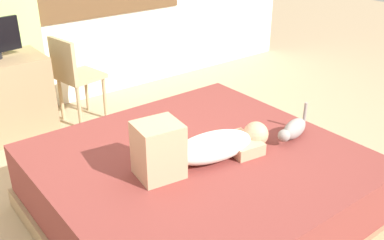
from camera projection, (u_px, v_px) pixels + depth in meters
ground_plane at (218, 219)px, 3.08m from camera, size 16.00×16.00×0.00m
bed at (199, 188)px, 2.99m from camera, size 1.97×1.89×0.50m
person_lying at (200, 147)px, 2.75m from camera, size 0.94×0.37×0.34m
cat at (293, 129)px, 3.06m from camera, size 0.35×0.17×0.21m
cup at (4, 46)px, 4.11m from camera, size 0.06×0.06×0.09m
chair_by_desk at (74, 73)px, 4.26m from camera, size 0.44×0.44×0.86m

